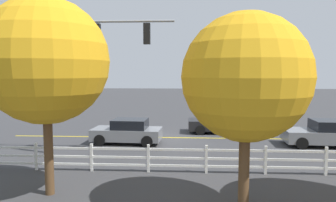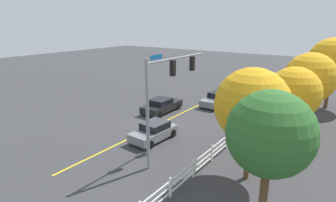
# 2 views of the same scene
# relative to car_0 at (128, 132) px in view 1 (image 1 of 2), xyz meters

# --- Properties ---
(ground_plane) EXTENTS (120.00, 120.00, 0.00)m
(ground_plane) POSITION_rel_car_0_xyz_m (-2.37, -1.70, -0.68)
(ground_plane) COLOR #38383A
(lane_center_stripe) EXTENTS (28.00, 0.16, 0.01)m
(lane_center_stripe) POSITION_rel_car_0_xyz_m (-6.37, -1.70, -0.68)
(lane_center_stripe) COLOR gold
(lane_center_stripe) RESTS_ON ground_plane
(signal_assembly) EXTENTS (6.50, 0.37, 6.96)m
(signal_assembly) POSITION_rel_car_0_xyz_m (1.72, 2.40, 4.18)
(signal_assembly) COLOR gray
(signal_assembly) RESTS_ON ground_plane
(car_0) EXTENTS (4.02, 2.06, 1.41)m
(car_0) POSITION_rel_car_0_xyz_m (0.00, 0.00, 0.00)
(car_0) COLOR slate
(car_0) RESTS_ON ground_plane
(car_1) EXTENTS (4.72, 2.04, 1.41)m
(car_1) POSITION_rel_car_0_xyz_m (-5.83, -3.57, -0.01)
(car_1) COLOR black
(car_1) RESTS_ON ground_plane
(car_2) EXTENTS (4.47, 2.19, 1.44)m
(car_2) POSITION_rel_car_0_xyz_m (-11.11, 0.01, -0.00)
(car_2) COLOR slate
(car_2) RESTS_ON ground_plane
(white_rail_fence) EXTENTS (26.10, 0.10, 1.15)m
(white_rail_fence) POSITION_rel_car_0_xyz_m (-5.37, 5.21, -0.08)
(white_rail_fence) COLOR white
(white_rail_fence) RESTS_ON ground_plane
(tree_1) EXTENTS (3.74, 3.74, 5.82)m
(tree_1) POSITION_rel_car_0_xyz_m (-5.07, 8.62, 3.25)
(tree_1) COLOR brown
(tree_1) RESTS_ON ground_plane
(tree_4) EXTENTS (4.12, 4.12, 6.51)m
(tree_4) POSITION_rel_car_0_xyz_m (1.20, 7.76, 3.76)
(tree_4) COLOR brown
(tree_4) RESTS_ON ground_plane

